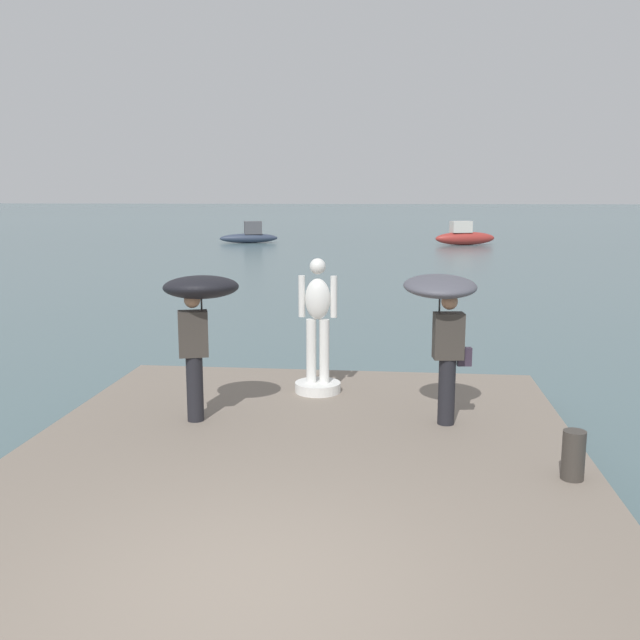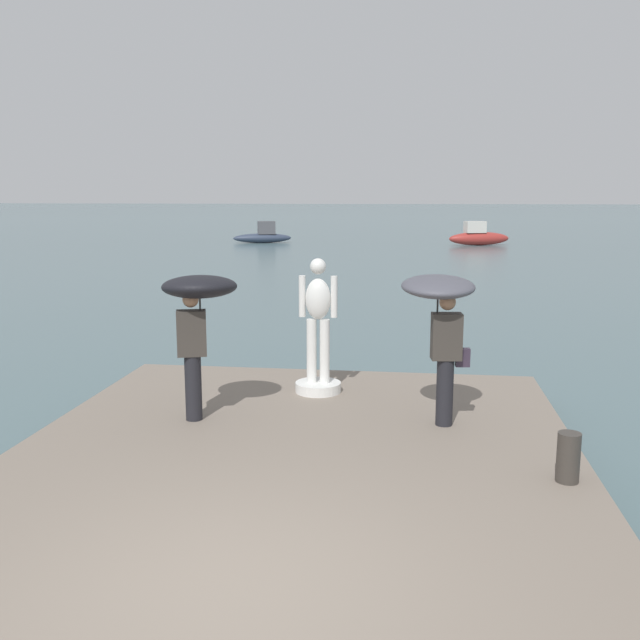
{
  "view_description": "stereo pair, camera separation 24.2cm",
  "coord_description": "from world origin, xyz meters",
  "px_view_note": "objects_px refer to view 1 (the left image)",
  "views": [
    {
      "loc": [
        1.1,
        -4.86,
        3.38
      ],
      "look_at": [
        0.0,
        5.28,
        1.55
      ],
      "focal_mm": 39.64,
      "sensor_mm": 36.0,
      "label": 1
    },
    {
      "loc": [
        1.34,
        -4.84,
        3.38
      ],
      "look_at": [
        0.0,
        5.28,
        1.55
      ],
      "focal_mm": 39.64,
      "sensor_mm": 36.0,
      "label": 2
    }
  ],
  "objects_px": {
    "boat_near": "(250,236)",
    "boat_leftward": "(464,236)",
    "onlooker_right": "(443,310)",
    "onlooker_left": "(199,305)",
    "statue_white_figure": "(318,339)",
    "mooring_bollard": "(573,455)"
  },
  "relations": [
    {
      "from": "boat_near",
      "to": "boat_leftward",
      "type": "bearing_deg",
      "value": -1.54
    },
    {
      "from": "onlooker_right",
      "to": "boat_leftward",
      "type": "relative_size",
      "value": 0.46
    },
    {
      "from": "statue_white_figure",
      "to": "boat_near",
      "type": "xyz_separation_m",
      "value": [
        -9.03,
        38.26,
        -0.72
      ]
    },
    {
      "from": "statue_white_figure",
      "to": "onlooker_right",
      "type": "height_order",
      "value": "statue_white_figure"
    },
    {
      "from": "onlooker_right",
      "to": "boat_near",
      "type": "bearing_deg",
      "value": 105.25
    },
    {
      "from": "mooring_bollard",
      "to": "boat_leftward",
      "type": "distance_m",
      "value": 40.99
    },
    {
      "from": "onlooker_right",
      "to": "onlooker_left",
      "type": "bearing_deg",
      "value": -176.77
    },
    {
      "from": "onlooker_left",
      "to": "onlooker_right",
      "type": "distance_m",
      "value": 3.16
    },
    {
      "from": "onlooker_right",
      "to": "boat_leftward",
      "type": "height_order",
      "value": "onlooker_right"
    },
    {
      "from": "onlooker_right",
      "to": "boat_leftward",
      "type": "bearing_deg",
      "value": 84.31
    },
    {
      "from": "boat_near",
      "to": "boat_leftward",
      "type": "height_order",
      "value": "boat_leftward"
    },
    {
      "from": "onlooker_left",
      "to": "boat_near",
      "type": "height_order",
      "value": "onlooker_left"
    },
    {
      "from": "onlooker_left",
      "to": "statue_white_figure",
      "type": "bearing_deg",
      "value": 47.12
    },
    {
      "from": "onlooker_left",
      "to": "boat_leftward",
      "type": "distance_m",
      "value": 40.02
    },
    {
      "from": "statue_white_figure",
      "to": "boat_leftward",
      "type": "bearing_deg",
      "value": 81.49
    },
    {
      "from": "boat_leftward",
      "to": "mooring_bollard",
      "type": "bearing_deg",
      "value": -93.66
    },
    {
      "from": "onlooker_left",
      "to": "boat_leftward",
      "type": "bearing_deg",
      "value": 79.84
    },
    {
      "from": "onlooker_right",
      "to": "statue_white_figure",
      "type": "bearing_deg",
      "value": 143.18
    },
    {
      "from": "mooring_bollard",
      "to": "boat_near",
      "type": "bearing_deg",
      "value": 106.3
    },
    {
      "from": "mooring_bollard",
      "to": "boat_near",
      "type": "height_order",
      "value": "boat_near"
    },
    {
      "from": "mooring_bollard",
      "to": "boat_near",
      "type": "xyz_separation_m",
      "value": [
        -12.08,
        41.3,
        -0.17
      ]
    },
    {
      "from": "onlooker_left",
      "to": "mooring_bollard",
      "type": "bearing_deg",
      "value": -19.17
    }
  ]
}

